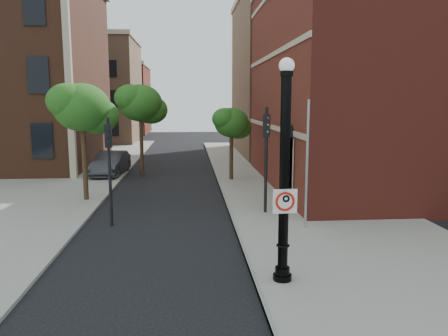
{
  "coord_description": "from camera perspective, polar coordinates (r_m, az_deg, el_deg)",
  "views": [
    {
      "loc": [
        0.28,
        -10.86,
        4.96
      ],
      "look_at": [
        1.32,
        2.0,
        2.97
      ],
      "focal_mm": 35.0,
      "sensor_mm": 36.0,
      "label": 1
    }
  ],
  "objects": [
    {
      "name": "lamppost",
      "position": [
        11.64,
        7.87,
        -2.05
      ],
      "size": [
        0.51,
        0.51,
        6.05
      ],
      "color": "black",
      "rests_on": "ground"
    },
    {
      "name": "parked_car",
      "position": [
        30.13,
        -14.58,
        0.56
      ],
      "size": [
        2.05,
        5.03,
        1.62
      ],
      "primitive_type": "imported",
      "rotation": [
        0.0,
        0.0,
        -0.07
      ],
      "color": "#302F34",
      "rests_on": "ground"
    },
    {
      "name": "street_tree_a",
      "position": [
        22.32,
        -17.93,
        7.37
      ],
      "size": [
        3.22,
        2.91,
        5.8
      ],
      "color": "black",
      "rests_on": "ground"
    },
    {
      "name": "sidewalk_left",
      "position": [
        30.71,
        -22.13,
        -1.07
      ],
      "size": [
        10.0,
        50.0,
        0.12
      ],
      "primitive_type": "cube",
      "color": "gray",
      "rests_on": "ground"
    },
    {
      "name": "traffic_signal_right",
      "position": [
        18.83,
        5.55,
        3.25
      ],
      "size": [
        0.35,
        0.41,
        4.69
      ],
      "rotation": [
        0.0,
        0.0,
        -0.26
      ],
      "color": "black",
      "rests_on": "ground"
    },
    {
      "name": "traffic_signal_left",
      "position": [
        17.66,
        -14.81,
        1.83
      ],
      "size": [
        0.3,
        0.36,
        4.33
      ],
      "rotation": [
        0.0,
        0.0,
        0.11
      ],
      "color": "black",
      "rests_on": "ground"
    },
    {
      "name": "bg_building_tan_a",
      "position": [
        56.23,
        -17.46,
        9.42
      ],
      "size": [
        12.0,
        12.0,
        12.0
      ],
      "primitive_type": "cube",
      "color": "#996F53",
      "rests_on": "ground"
    },
    {
      "name": "curb_edge",
      "position": [
        21.5,
        0.24,
        -4.39
      ],
      "size": [
        0.1,
        60.0,
        0.14
      ],
      "primitive_type": "cube",
      "color": "gray",
      "rests_on": "ground"
    },
    {
      "name": "bg_building_red",
      "position": [
        69.94,
        -14.88,
        8.5
      ],
      "size": [
        12.0,
        12.0,
        10.0
      ],
      "primitive_type": "cube",
      "color": "maroon",
      "rests_on": "ground"
    },
    {
      "name": "ground",
      "position": [
        11.94,
        -5.76,
        -15.83
      ],
      "size": [
        120.0,
        120.0,
        0.0
      ],
      "primitive_type": "plane",
      "color": "black",
      "rests_on": "ground"
    },
    {
      "name": "street_tree_c",
      "position": [
        26.99,
        1.03,
        5.84
      ],
      "size": [
        2.53,
        2.28,
        4.55
      ],
      "color": "black",
      "rests_on": "ground"
    },
    {
      "name": "no_parking_sign",
      "position": [
        11.58,
        7.98,
        -4.3
      ],
      "size": [
        0.65,
        0.08,
        0.65
      ],
      "rotation": [
        0.0,
        0.0,
        0.03
      ],
      "color": "white",
      "rests_on": "ground"
    },
    {
      "name": "street_tree_b",
      "position": [
        29.21,
        -10.78,
        8.21
      ],
      "size": [
        3.34,
        3.02,
        6.02
      ],
      "color": "black",
      "rests_on": "ground"
    },
    {
      "name": "sidewalk_right",
      "position": [
        22.17,
        10.49,
        -4.15
      ],
      "size": [
        8.0,
        60.0,
        0.12
      ],
      "primitive_type": "cube",
      "color": "gray",
      "rests_on": "ground"
    },
    {
      "name": "utility_pole",
      "position": [
        16.81,
        10.77,
        0.23
      ],
      "size": [
        0.1,
        0.1,
        5.02
      ],
      "primitive_type": "cylinder",
      "color": "#999999",
      "rests_on": "ground"
    },
    {
      "name": "bg_building_tan_b",
      "position": [
        43.82,
        16.74,
        11.06
      ],
      "size": [
        22.0,
        14.0,
        14.0
      ],
      "primitive_type": "cube",
      "color": "#996F53",
      "rests_on": "ground"
    }
  ]
}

